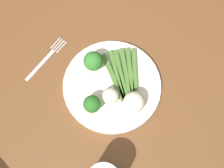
# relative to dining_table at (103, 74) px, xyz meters

# --- Properties ---
(ground_plane) EXTENTS (6.00, 6.00, 0.02)m
(ground_plane) POSITION_rel_dining_table_xyz_m (0.00, 0.00, -0.66)
(ground_plane) COLOR #B7A88E
(dining_table) EXTENTS (1.42, 0.88, 0.76)m
(dining_table) POSITION_rel_dining_table_xyz_m (0.00, 0.00, 0.00)
(dining_table) COLOR brown
(dining_table) RESTS_ON ground_plane
(plate) EXTENTS (0.28, 0.28, 0.01)m
(plate) POSITION_rel_dining_table_xyz_m (0.07, -0.04, 0.11)
(plate) COLOR silver
(plate) RESTS_ON dining_table
(asparagus_bundle) EXTENTS (0.16, 0.15, 0.01)m
(asparagus_bundle) POSITION_rel_dining_table_xyz_m (0.08, 0.01, 0.12)
(asparagus_bundle) COLOR #47752D
(asparagus_bundle) RESTS_ON plate
(broccoli_right) EXTENTS (0.05, 0.05, 0.07)m
(broccoli_right) POSITION_rel_dining_table_xyz_m (-0.00, -0.03, 0.16)
(broccoli_right) COLOR #609E3D
(broccoli_right) RESTS_ON plate
(broccoli_back_right) EXTENTS (0.05, 0.05, 0.06)m
(broccoli_back_right) POSITION_rel_dining_table_xyz_m (0.08, -0.12, 0.15)
(broccoli_back_right) COLOR #568E33
(broccoli_back_right) RESTS_ON plate
(cauliflower_back) EXTENTS (0.06, 0.06, 0.06)m
(cauliflower_back) POSITION_rel_dining_table_xyz_m (0.16, -0.04, 0.15)
(cauliflower_back) COLOR white
(cauliflower_back) RESTS_ON plate
(cauliflower_near_fork) EXTENTS (0.05, 0.05, 0.05)m
(cauliflower_near_fork) POSITION_rel_dining_table_xyz_m (0.10, -0.07, 0.14)
(cauliflower_near_fork) COLOR beige
(cauliflower_near_fork) RESTS_ON plate
(fork) EXTENTS (0.03, 0.17, 0.00)m
(fork) POSITION_rel_dining_table_xyz_m (-0.13, -0.10, 0.10)
(fork) COLOR silver
(fork) RESTS_ON dining_table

